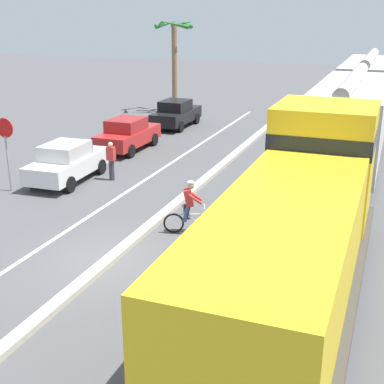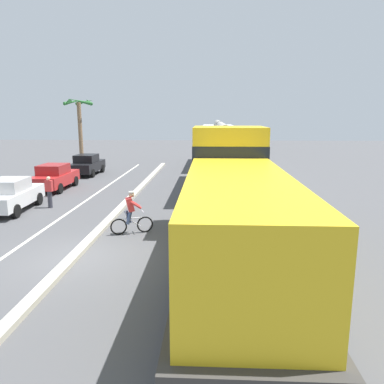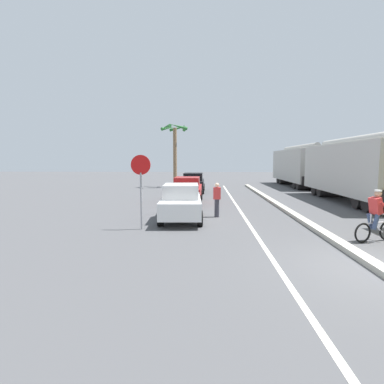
# 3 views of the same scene
# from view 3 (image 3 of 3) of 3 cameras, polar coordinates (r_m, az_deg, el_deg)

# --- Properties ---
(ground_plane) EXTENTS (120.00, 120.00, 0.00)m
(ground_plane) POSITION_cam_3_polar(r_m,az_deg,el_deg) (8.80, 31.95, -12.60)
(ground_plane) COLOR #4C4C4F
(median_curb) EXTENTS (0.36, 36.00, 0.16)m
(median_curb) POSITION_cam_3_polar(r_m,az_deg,el_deg) (14.14, 20.05, -4.87)
(median_curb) COLOR #B2AD9E
(median_curb) RESTS_ON ground
(lane_stripe) EXTENTS (0.14, 36.00, 0.01)m
(lane_stripe) POSITION_cam_3_polar(r_m,az_deg,el_deg) (13.64, 10.32, -5.32)
(lane_stripe) COLOR silver
(lane_stripe) RESTS_ON ground
(hopper_car_lead) EXTENTS (2.90, 10.60, 4.18)m
(hopper_car_lead) POSITION_cam_3_polar(r_m,az_deg,el_deg) (21.59, 28.64, 3.76)
(hopper_car_lead) COLOR beige
(hopper_car_lead) RESTS_ON ground
(hopper_car_middle) EXTENTS (2.90, 10.60, 4.18)m
(hopper_car_middle) POSITION_cam_3_polar(r_m,az_deg,el_deg) (32.42, 19.67, 4.69)
(hopper_car_middle) COLOR #B9B6AF
(hopper_car_middle) RESTS_ON ground
(parked_car_white) EXTENTS (1.99, 4.28, 1.62)m
(parked_car_white) POSITION_cam_3_polar(r_m,az_deg,el_deg) (13.40, -2.06, -1.91)
(parked_car_white) COLOR silver
(parked_car_white) RESTS_ON ground
(parked_car_red) EXTENTS (1.87, 4.22, 1.62)m
(parked_car_red) POSITION_cam_3_polar(r_m,az_deg,el_deg) (18.85, -0.88, 0.43)
(parked_car_red) COLOR red
(parked_car_red) RESTS_ON ground
(parked_car_black) EXTENTS (1.86, 4.22, 1.62)m
(parked_car_black) POSITION_cam_3_polar(r_m,az_deg,el_deg) (24.88, 0.26, 1.81)
(parked_car_black) COLOR black
(parked_car_black) RESTS_ON ground
(cyclist) EXTENTS (1.62, 0.71, 1.71)m
(cyclist) POSITION_cam_3_polar(r_m,az_deg,el_deg) (11.53, 31.58, -4.12)
(cyclist) COLOR black
(cyclist) RESTS_ON ground
(stop_sign) EXTENTS (0.76, 0.08, 2.88)m
(stop_sign) POSITION_cam_3_polar(r_m,az_deg,el_deg) (11.63, -9.72, 2.77)
(stop_sign) COLOR gray
(stop_sign) RESTS_ON ground
(palm_tree_near) EXTENTS (2.69, 2.72, 6.17)m
(palm_tree_near) POSITION_cam_3_polar(r_m,az_deg,el_deg) (29.64, -3.26, 9.66)
(palm_tree_near) COLOR #846647
(palm_tree_near) RESTS_ON ground
(pedestrian_by_cars) EXTENTS (0.34, 0.22, 1.62)m
(pedestrian_by_cars) POSITION_cam_3_polar(r_m,az_deg,el_deg) (14.12, 4.77, -1.39)
(pedestrian_by_cars) COLOR #33333D
(pedestrian_by_cars) RESTS_ON ground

